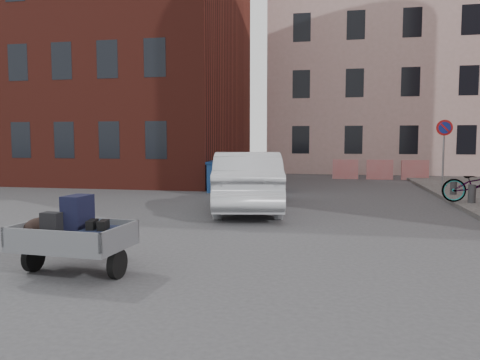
% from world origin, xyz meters
% --- Properties ---
extents(ground, '(120.00, 120.00, 0.00)m').
position_xyz_m(ground, '(0.00, 0.00, 0.00)').
color(ground, '#38383A').
rests_on(ground, ground).
extents(building_brick, '(12.00, 10.00, 14.00)m').
position_xyz_m(building_brick, '(-9.00, 13.00, 7.00)').
color(building_brick, '#591E16').
rests_on(building_brick, ground).
extents(building_pink, '(16.00, 8.00, 14.00)m').
position_xyz_m(building_pink, '(6.00, 22.00, 7.00)').
color(building_pink, '#BD9C92').
rests_on(building_pink, ground).
extents(far_building, '(6.00, 6.00, 8.00)m').
position_xyz_m(far_building, '(-20.00, 22.00, 4.00)').
color(far_building, maroon).
rests_on(far_building, ground).
extents(no_parking_sign, '(0.60, 0.09, 2.65)m').
position_xyz_m(no_parking_sign, '(6.00, 9.48, 2.01)').
color(no_parking_sign, gray).
rests_on(no_parking_sign, sidewalk).
extents(barriers, '(4.70, 0.18, 1.00)m').
position_xyz_m(barriers, '(4.20, 15.00, 0.50)').
color(barriers, red).
rests_on(barriers, ground).
extents(trailer, '(1.67, 1.85, 1.20)m').
position_xyz_m(trailer, '(-1.93, -3.24, 0.61)').
color(trailer, black).
rests_on(trailer, ground).
extents(dumpster, '(2.94, 1.74, 1.18)m').
position_xyz_m(dumpster, '(-1.53, 8.32, 0.59)').
color(dumpster, navy).
rests_on(dumpster, ground).
extents(silver_car, '(2.72, 5.33, 1.68)m').
position_xyz_m(silver_car, '(-0.53, 3.59, 0.84)').
color(silver_car, '#B5B8BE').
rests_on(silver_car, ground).
extents(bicycle, '(2.11, 0.78, 1.10)m').
position_xyz_m(bicycle, '(6.20, 5.74, 0.67)').
color(bicycle, black).
rests_on(bicycle, sidewalk).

